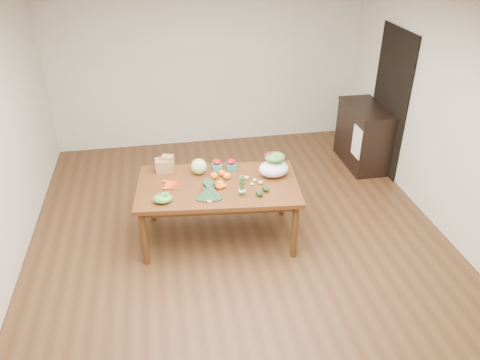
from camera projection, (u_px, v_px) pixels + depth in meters
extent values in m
plane|color=#4F311B|center=(241.00, 247.00, 5.56)|extent=(6.00, 6.00, 0.00)
cube|color=white|center=(242.00, 9.00, 4.20)|extent=(5.00, 6.00, 0.02)
cube|color=beige|center=(207.00, 63.00, 7.43)|extent=(5.00, 0.02, 2.70)
cube|color=beige|center=(459.00, 127.00, 5.27)|extent=(0.02, 6.00, 2.70)
cube|color=#562F14|center=(219.00, 211.00, 5.54)|extent=(1.93, 1.20, 0.75)
cube|color=black|center=(389.00, 102.00, 6.78)|extent=(0.02, 1.00, 2.10)
cube|color=black|center=(363.00, 136.00, 7.16)|extent=(0.52, 1.02, 0.94)
cube|color=white|center=(357.00, 142.00, 6.78)|extent=(0.02, 0.28, 0.45)
sphere|color=#A1BE6D|center=(199.00, 167.00, 5.52)|extent=(0.19, 0.19, 0.19)
sphere|color=orange|center=(214.00, 176.00, 5.44)|extent=(0.08, 0.08, 0.08)
sphere|color=orange|center=(222.00, 173.00, 5.50)|extent=(0.08, 0.08, 0.08)
sphere|color=#FFA60F|center=(227.00, 176.00, 5.43)|extent=(0.09, 0.09, 0.09)
ellipsoid|color=#58B53D|center=(163.00, 199.00, 5.00)|extent=(0.21, 0.16, 0.09)
ellipsoid|color=tan|center=(243.00, 182.00, 5.35)|extent=(0.05, 0.04, 0.04)
ellipsoid|color=tan|center=(252.00, 184.00, 5.32)|extent=(0.04, 0.04, 0.04)
ellipsoid|color=tan|center=(255.00, 180.00, 5.39)|extent=(0.05, 0.04, 0.04)
ellipsoid|color=tan|center=(246.00, 178.00, 5.43)|extent=(0.06, 0.05, 0.05)
ellipsoid|color=tan|center=(261.00, 182.00, 5.34)|extent=(0.06, 0.05, 0.05)
ellipsoid|color=black|center=(259.00, 193.00, 5.12)|extent=(0.09, 0.11, 0.07)
ellipsoid|color=black|center=(266.00, 188.00, 5.20)|extent=(0.10, 0.12, 0.07)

